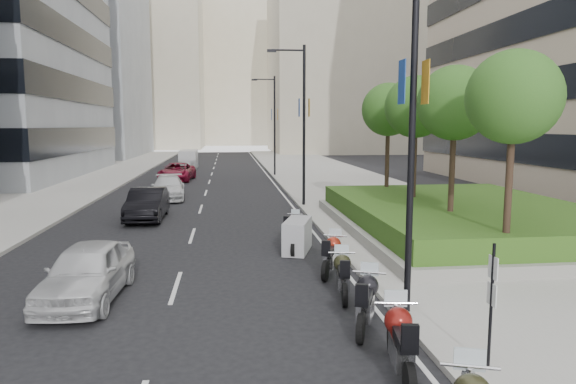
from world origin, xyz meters
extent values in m
plane|color=black|center=(0.00, 0.00, 0.00)|extent=(160.00, 160.00, 0.00)
cube|color=#9E9B93|center=(9.00, 30.00, 0.07)|extent=(10.00, 100.00, 0.15)
cube|color=#9E9B93|center=(-12.00, 30.00, 0.07)|extent=(8.00, 100.00, 0.15)
cube|color=silver|center=(3.70, 30.00, 0.01)|extent=(0.12, 100.00, 0.01)
cube|color=silver|center=(-1.50, 30.00, 0.01)|extent=(0.12, 100.00, 0.01)
cube|color=gray|center=(-24.00, 70.00, 15.00)|extent=(22.00, 26.00, 30.00)
cube|color=#B7AD93|center=(22.00, 80.00, 18.00)|extent=(28.00, 24.00, 36.00)
cube|color=#B7AD93|center=(-18.00, 100.00, 17.00)|extent=(26.00, 24.00, 34.00)
cube|color=#B7AD93|center=(2.00, 120.00, 19.00)|extent=(30.00, 24.00, 38.00)
cube|color=gray|center=(10.00, 10.00, 0.35)|extent=(10.00, 14.00, 0.40)
cube|color=#295117|center=(10.00, 10.00, 0.95)|extent=(9.40, 13.40, 0.80)
cylinder|color=#332319|center=(8.50, 4.00, 2.55)|extent=(0.22, 0.22, 4.00)
sphere|color=#154616|center=(8.50, 4.00, 5.45)|extent=(2.80, 2.80, 2.80)
cylinder|color=#332319|center=(8.50, 8.00, 2.55)|extent=(0.22, 0.22, 4.00)
sphere|color=#154616|center=(8.50, 8.00, 5.45)|extent=(2.80, 2.80, 2.80)
cylinder|color=#332319|center=(8.50, 12.00, 2.55)|extent=(0.22, 0.22, 4.00)
sphere|color=#154616|center=(8.50, 12.00, 5.45)|extent=(2.80, 2.80, 2.80)
cylinder|color=#332319|center=(8.50, 16.00, 2.55)|extent=(0.22, 0.22, 4.00)
sphere|color=#154616|center=(8.50, 16.00, 5.45)|extent=(2.80, 2.80, 2.80)
cylinder|color=black|center=(4.30, 1.00, 4.50)|extent=(0.16, 0.16, 9.00)
cube|color=orange|center=(4.58, 1.00, 5.60)|extent=(0.02, 0.45, 1.00)
cube|color=navy|center=(4.02, 1.00, 5.60)|extent=(0.02, 0.45, 1.00)
cylinder|color=black|center=(4.30, 18.00, 4.50)|extent=(0.16, 0.16, 9.00)
cylinder|color=black|center=(3.40, 18.00, 8.70)|extent=(1.80, 0.10, 0.10)
cube|color=black|center=(2.50, 18.00, 8.65)|extent=(0.50, 0.22, 0.14)
cube|color=orange|center=(4.58, 18.00, 5.60)|extent=(0.02, 0.45, 1.00)
cube|color=navy|center=(4.02, 18.00, 5.60)|extent=(0.02, 0.45, 1.00)
cylinder|color=black|center=(4.30, 36.00, 4.50)|extent=(0.16, 0.16, 9.00)
cylinder|color=black|center=(3.40, 36.00, 8.70)|extent=(1.80, 0.10, 0.10)
cube|color=black|center=(2.50, 36.00, 8.65)|extent=(0.50, 0.22, 0.14)
cube|color=orange|center=(4.58, 36.00, 5.60)|extent=(0.02, 0.45, 1.00)
cube|color=navy|center=(4.02, 36.00, 5.60)|extent=(0.02, 0.45, 1.00)
cylinder|color=black|center=(4.80, -2.00, 1.25)|extent=(0.06, 0.06, 2.50)
cube|color=silver|center=(4.80, -2.00, 2.05)|extent=(0.02, 0.32, 0.42)
cube|color=silver|center=(4.80, -2.00, 1.55)|extent=(0.02, 0.32, 0.42)
cylinder|color=silver|center=(3.43, -3.97, 1.20)|extent=(0.80, 0.31, 0.06)
cylinder|color=black|center=(3.00, -2.78, 0.34)|extent=(0.24, 0.70, 0.69)
cylinder|color=black|center=(3.28, -1.02, 0.34)|extent=(0.24, 0.70, 0.69)
cube|color=silver|center=(3.13, -1.96, 0.53)|extent=(0.48, 0.99, 0.47)
sphere|color=maroon|center=(3.19, -1.60, 0.96)|extent=(0.53, 0.53, 0.53)
cube|color=black|center=(3.08, -2.29, 0.89)|extent=(0.44, 0.87, 0.18)
cylinder|color=silver|center=(3.24, -1.30, 1.20)|extent=(0.82, 0.19, 0.06)
cylinder|color=black|center=(2.79, -0.38, 0.33)|extent=(0.37, 0.66, 0.66)
cylinder|color=black|center=(3.44, 1.20, 0.33)|extent=(0.37, 0.66, 0.66)
cube|color=silver|center=(3.10, 0.36, 0.51)|extent=(0.64, 0.96, 0.45)
sphere|color=black|center=(3.23, 0.68, 0.92)|extent=(0.51, 0.51, 0.51)
cube|color=black|center=(2.97, 0.06, 0.85)|extent=(0.58, 0.85, 0.17)
cylinder|color=silver|center=(3.34, 0.95, 1.15)|extent=(0.75, 0.35, 0.05)
cylinder|color=black|center=(2.96, 1.83, 0.31)|extent=(0.22, 0.63, 0.62)
cylinder|color=black|center=(3.21, 3.41, 0.31)|extent=(0.22, 0.63, 0.62)
cube|color=silver|center=(3.07, 2.57, 0.48)|extent=(0.43, 0.89, 0.42)
sphere|color=#292A17|center=(3.13, 2.90, 0.86)|extent=(0.48, 0.48, 0.48)
cube|color=black|center=(3.03, 2.27, 0.80)|extent=(0.39, 0.79, 0.16)
cylinder|color=silver|center=(3.17, 3.17, 1.08)|extent=(0.74, 0.16, 0.05)
cylinder|color=black|center=(2.87, 4.04, 0.32)|extent=(0.37, 0.63, 0.63)
cylinder|color=black|center=(3.54, 5.54, 0.32)|extent=(0.37, 0.63, 0.63)
cube|color=silver|center=(3.19, 4.74, 0.49)|extent=(0.63, 0.92, 0.43)
sphere|color=maroon|center=(3.32, 5.05, 0.88)|extent=(0.49, 0.49, 0.49)
cube|color=black|center=(3.06, 4.46, 0.82)|extent=(0.57, 0.82, 0.16)
cylinder|color=silver|center=(3.43, 5.30, 1.10)|extent=(0.71, 0.35, 0.05)
cylinder|color=black|center=(2.31, 6.98, 0.29)|extent=(0.28, 0.59, 0.58)
cylinder|color=black|center=(2.76, 8.41, 0.29)|extent=(0.28, 0.59, 0.58)
cube|color=gray|center=(2.54, 7.70, 0.61)|extent=(1.35, 2.13, 1.18)
cylinder|color=black|center=(2.27, 9.05, 0.28)|extent=(0.33, 0.56, 0.56)
cylinder|color=black|center=(2.87, 10.37, 0.28)|extent=(0.33, 0.56, 0.56)
cube|color=silver|center=(2.55, 9.67, 0.43)|extent=(0.57, 0.81, 0.38)
sphere|color=#2F2D1A|center=(2.68, 9.94, 0.78)|extent=(0.43, 0.43, 0.43)
cube|color=black|center=(2.44, 9.42, 0.72)|extent=(0.51, 0.72, 0.14)
cylinder|color=silver|center=(2.78, 10.16, 0.98)|extent=(0.63, 0.32, 0.05)
imported|color=silver|center=(-3.72, 3.21, 0.76)|extent=(2.01, 4.55, 1.52)
imported|color=black|center=(-3.93, 15.04, 0.77)|extent=(1.66, 4.71, 1.55)
imported|color=silver|center=(-3.73, 22.21, 0.72)|extent=(2.39, 5.11, 1.44)
imported|color=maroon|center=(-4.21, 33.11, 0.75)|extent=(2.96, 5.62, 1.51)
cube|color=#BABABC|center=(-4.18, 45.82, 0.98)|extent=(1.78, 4.68, 1.97)
cube|color=#BABABC|center=(-4.18, 44.04, 0.51)|extent=(1.78, 1.12, 1.03)
cylinder|color=black|center=(-4.93, 44.13, 0.33)|extent=(0.23, 0.66, 0.66)
cylinder|color=black|center=(-3.43, 44.13, 0.33)|extent=(0.23, 0.66, 0.66)
cylinder|color=black|center=(-4.93, 47.31, 0.33)|extent=(0.23, 0.66, 0.66)
cylinder|color=black|center=(-3.43, 47.31, 0.33)|extent=(0.23, 0.66, 0.66)
camera|label=1|loc=(0.04, -10.55, 4.61)|focal=32.00mm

